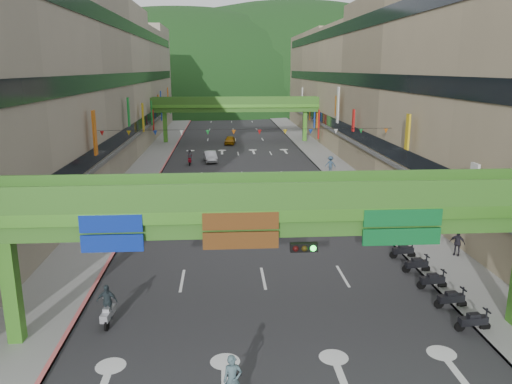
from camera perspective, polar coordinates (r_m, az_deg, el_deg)
name	(u,v)px	position (r m, az deg, el deg)	size (l,w,h in m)	color
road_slab	(239,159)	(64.79, -1.94, 3.81)	(18.00, 140.00, 0.02)	#28282B
sidewalk_left	(153,159)	(65.34, -11.65, 3.68)	(4.00, 140.00, 0.15)	gray
sidewalk_right	(323,157)	(66.07, 7.66, 3.95)	(4.00, 140.00, 0.15)	gray
curb_left	(168,159)	(65.11, -9.99, 3.73)	(0.20, 140.00, 0.18)	#CC5959
curb_right	(309,157)	(65.71, 6.03, 3.96)	(0.20, 140.00, 0.18)	gray
building_row_left	(84,85)	(65.93, -19.04, 11.52)	(12.80, 95.00, 19.00)	#9E937F
building_row_right	(387,84)	(67.17, 14.71, 11.85)	(12.80, 95.00, 19.00)	gray
overpass_near	(300,226)	(20.34, 5.07, -3.85)	(28.00, 12.27, 7.10)	#4C9E2D
overpass_far	(235,108)	(79.00, -2.36, 9.58)	(28.00, 2.20, 7.10)	#4C9E2D
hill_left	(184,103)	(174.59, -8.25, 10.06)	(168.00, 140.00, 112.00)	#1C4419
hill_right	(292,99)	(195.97, 4.13, 10.58)	(208.00, 176.00, 128.00)	#1C4419
bunting_string	(247,132)	(44.13, -1.07, 6.86)	(26.00, 0.36, 0.47)	black
scooter_rider_mid	(289,191)	(43.08, 3.83, 0.14)	(0.93, 1.60, 2.19)	black
scooter_rider_left	(107,305)	(24.14, -16.64, -12.27)	(0.97, 1.60, 1.96)	#92939B
scooter_rider_far	(190,157)	(61.05, -7.59, 3.95)	(0.75, 1.60, 1.87)	maroon
parked_scooter_row	(432,280)	(28.33, 19.51, -9.49)	(1.60, 9.38, 1.08)	black
car_silver	(210,157)	(62.77, -5.25, 4.05)	(1.43, 4.09, 1.35)	#B8BAC1
car_yellow	(230,140)	(77.37, -3.00, 5.93)	(1.50, 3.72, 1.27)	#BB770F
pedestrian_red	(387,218)	(37.89, 14.69, -2.84)	(0.73, 0.57, 1.51)	#AC270C
pedestrian_dark	(457,245)	(33.33, 21.99, -5.67)	(0.93, 0.39, 1.58)	#24222B
pedestrian_blue	(330,166)	(56.05, 8.50, 3.01)	(0.85, 0.55, 1.82)	#2D4459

